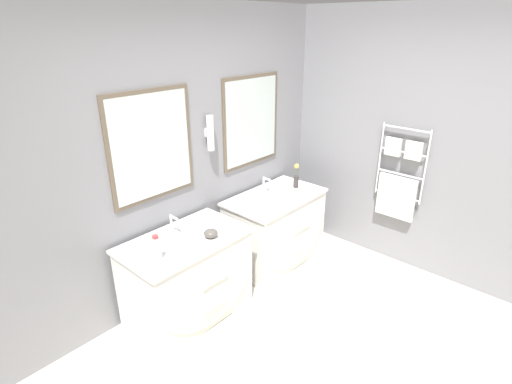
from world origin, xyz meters
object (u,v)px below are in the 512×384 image
Objects in this scene: vanity_right at (278,229)px; amenity_bowl at (211,233)px; vanity_left at (190,279)px; flower_vase at (296,178)px; toiletry_bottle at (157,248)px.

vanity_right is 8.82× the size of amenity_bowl.
vanity_left is at bearing 180.00° from vanity_right.
amenity_bowl is 0.45× the size of flower_vase.
vanity_left is 1.60m from flower_vase.
amenity_bowl is at bearing -5.12° from toiletry_bottle.
toiletry_bottle is at bearing 174.88° from amenity_bowl.
vanity_left is 1.19m from vanity_right.
toiletry_bottle is at bearing -177.71° from vanity_right.
flower_vase reaches higher than amenity_bowl.
flower_vase is (0.33, 0.02, 0.49)m from vanity_right.
vanity_left is 8.82× the size of amenity_bowl.
toiletry_bottle reaches higher than vanity_right.
vanity_left is 3.94× the size of flower_vase.
toiletry_bottle is at bearing -169.61° from vanity_left.
toiletry_bottle is at bearing -177.46° from flower_vase.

